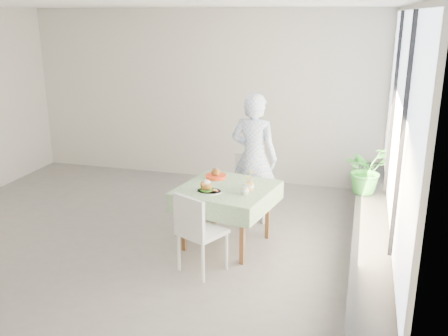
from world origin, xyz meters
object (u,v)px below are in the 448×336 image
(main_dish, at_px, (208,188))
(potted_plant, at_px, (366,169))
(cafe_table, at_px, (227,209))
(chair_far, at_px, (250,200))
(chair_near, at_px, (201,247))
(diner, at_px, (254,158))
(juice_cup_orange, at_px, (250,185))

(main_dish, distance_m, potted_plant, 2.10)
(cafe_table, height_order, main_dish, main_dish)
(chair_far, distance_m, potted_plant, 1.59)
(cafe_table, relative_size, potted_plant, 1.95)
(chair_near, bearing_deg, diner, 81.94)
(main_dish, relative_size, juice_cup_orange, 1.05)
(chair_near, bearing_deg, main_dish, 99.25)
(chair_near, height_order, main_dish, chair_near)
(diner, bearing_deg, main_dish, 82.08)
(chair_far, relative_size, main_dish, 3.05)
(chair_near, xyz_separation_m, juice_cup_orange, (0.38, 0.67, 0.53))
(chair_far, relative_size, chair_near, 0.97)
(cafe_table, bearing_deg, diner, 81.01)
(main_dish, xyz_separation_m, juice_cup_orange, (0.46, 0.18, 0.02))
(chair_far, distance_m, diner, 0.60)
(chair_near, distance_m, main_dish, 0.71)
(cafe_table, relative_size, juice_cup_orange, 4.41)
(chair_near, bearing_deg, chair_far, 83.81)
(chair_near, xyz_separation_m, diner, (0.22, 1.57, 0.59))
(chair_far, height_order, diner, diner)
(chair_far, relative_size, potted_plant, 1.41)
(diner, height_order, juice_cup_orange, diner)
(main_dish, height_order, juice_cup_orange, juice_cup_orange)
(chair_near, relative_size, main_dish, 3.14)
(chair_far, xyz_separation_m, diner, (0.05, -0.01, 0.60))
(cafe_table, relative_size, chair_near, 1.34)
(chair_far, xyz_separation_m, chair_near, (-0.17, -1.58, 0.01))
(cafe_table, distance_m, juice_cup_orange, 0.45)
(cafe_table, height_order, diner, diner)
(diner, relative_size, main_dish, 6.02)
(diner, bearing_deg, chair_far, 1.45)
(diner, xyz_separation_m, juice_cup_orange, (0.15, -0.90, -0.07))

